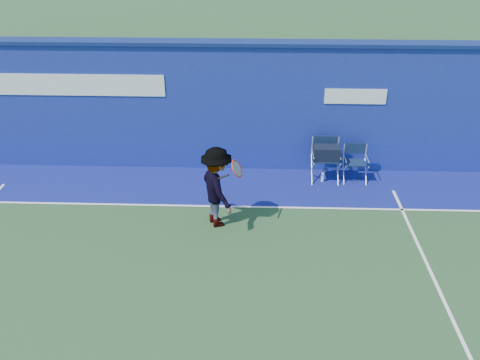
{
  "coord_description": "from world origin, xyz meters",
  "views": [
    {
      "loc": [
        1.35,
        -6.1,
        5.79
      ],
      "look_at": [
        1.05,
        2.6,
        1.0
      ],
      "focal_mm": 38.0,
      "sensor_mm": 36.0,
      "label": 1
    }
  ],
  "objects_px": {
    "water_bottle": "(323,177)",
    "tennis_player": "(217,187)",
    "directors_chair_right": "(355,170)",
    "directors_chair_left": "(325,164)"
  },
  "relations": [
    {
      "from": "directors_chair_left",
      "to": "tennis_player",
      "type": "bearing_deg",
      "value": -140.98
    },
    {
      "from": "tennis_player",
      "to": "water_bottle",
      "type": "bearing_deg",
      "value": 38.4
    },
    {
      "from": "directors_chair_right",
      "to": "directors_chair_left",
      "type": "bearing_deg",
      "value": -178.86
    },
    {
      "from": "directors_chair_right",
      "to": "tennis_player",
      "type": "bearing_deg",
      "value": -147.77
    },
    {
      "from": "directors_chair_left",
      "to": "tennis_player",
      "type": "height_order",
      "value": "tennis_player"
    },
    {
      "from": "water_bottle",
      "to": "tennis_player",
      "type": "relative_size",
      "value": 0.15
    },
    {
      "from": "directors_chair_left",
      "to": "tennis_player",
      "type": "xyz_separation_m",
      "value": [
        -2.38,
        -1.92,
        0.42
      ]
    },
    {
      "from": "directors_chair_right",
      "to": "water_bottle",
      "type": "height_order",
      "value": "directors_chair_right"
    },
    {
      "from": "water_bottle",
      "to": "directors_chair_right",
      "type": "bearing_deg",
      "value": 6.96
    },
    {
      "from": "directors_chair_left",
      "to": "directors_chair_right",
      "type": "relative_size",
      "value": 1.18
    }
  ]
}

